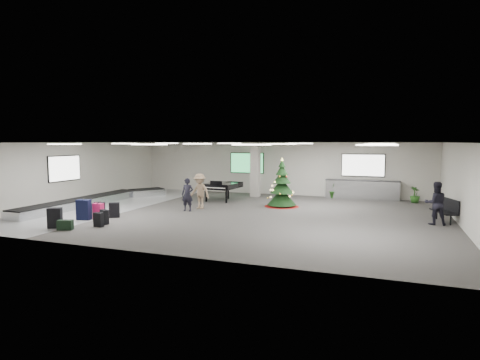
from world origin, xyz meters
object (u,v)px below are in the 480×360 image
(bench, at_px, (447,209))
(potted_plant_right, at_px, (415,195))
(pink_suitcase, at_px, (98,211))
(potted_plant_left, at_px, (333,190))
(grand_piano, at_px, (222,186))
(christmas_tree, at_px, (282,190))
(traveler_b, at_px, (200,191))
(service_counter, at_px, (362,189))
(traveler_bench, at_px, (436,203))
(baggage_carousel, at_px, (96,200))
(traveler_a, at_px, (187,195))

(bench, relative_size, potted_plant_right, 1.83)
(pink_suitcase, height_order, potted_plant_left, potted_plant_left)
(grand_piano, bearing_deg, christmas_tree, -6.98)
(traveler_b, bearing_deg, potted_plant_right, 41.20)
(grand_piano, height_order, potted_plant_right, grand_piano)
(service_counter, xyz_separation_m, potted_plant_right, (2.73, -0.47, -0.11))
(traveler_b, relative_size, traveler_bench, 1.00)
(baggage_carousel, bearing_deg, bench, 3.74)
(traveler_b, bearing_deg, baggage_carousel, -161.84)
(traveler_a, height_order, traveler_b, traveler_b)
(traveler_a, bearing_deg, potted_plant_left, 43.80)
(service_counter, distance_m, grand_piano, 7.93)
(pink_suitcase, bearing_deg, bench, 21.38)
(bench, distance_m, traveler_b, 10.80)
(baggage_carousel, relative_size, christmas_tree, 3.95)
(baggage_carousel, relative_size, traveler_b, 5.71)
(baggage_carousel, bearing_deg, pink_suitcase, -48.77)
(bench, relative_size, traveler_bench, 0.95)
(baggage_carousel, bearing_deg, service_counter, 27.67)
(grand_piano, relative_size, traveler_bench, 1.26)
(traveler_b, relative_size, potted_plant_right, 1.93)
(service_counter, relative_size, potted_plant_left, 4.44)
(bench, xyz_separation_m, traveler_a, (-11.02, -1.26, 0.23))
(service_counter, relative_size, christmas_tree, 1.65)
(traveler_bench, relative_size, potted_plant_left, 1.86)
(christmas_tree, relative_size, traveler_a, 1.59)
(pink_suitcase, height_order, potted_plant_right, potted_plant_right)
(grand_piano, relative_size, potted_plant_right, 2.44)
(christmas_tree, relative_size, potted_plant_right, 2.80)
(baggage_carousel, height_order, potted_plant_right, potted_plant_right)
(pink_suitcase, distance_m, traveler_a, 4.03)
(traveler_a, xyz_separation_m, potted_plant_right, (10.14, 6.45, -0.33))
(service_counter, bearing_deg, potted_plant_right, -9.72)
(christmas_tree, relative_size, grand_piano, 1.15)
(pink_suitcase, height_order, bench, bench)
(traveler_a, distance_m, traveler_b, 0.86)
(traveler_a, bearing_deg, bench, 1.03)
(traveler_bench, bearing_deg, service_counter, -73.48)
(christmas_tree, bearing_deg, potted_plant_right, 29.80)
(traveler_a, relative_size, potted_plant_right, 1.76)
(pink_suitcase, distance_m, potted_plant_left, 12.93)
(traveler_a, xyz_separation_m, potted_plant_left, (5.83, 6.76, -0.32))
(grand_piano, xyz_separation_m, potted_plant_right, (9.91, 2.87, -0.38))
(pink_suitcase, relative_size, traveler_b, 0.40)
(bench, distance_m, potted_plant_right, 5.26)
(potted_plant_left, height_order, potted_plant_right, potted_plant_left)
(service_counter, relative_size, traveler_b, 2.38)
(pink_suitcase, height_order, christmas_tree, christmas_tree)
(christmas_tree, distance_m, potted_plant_left, 4.45)
(service_counter, xyz_separation_m, christmas_tree, (-3.61, -4.10, 0.29))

